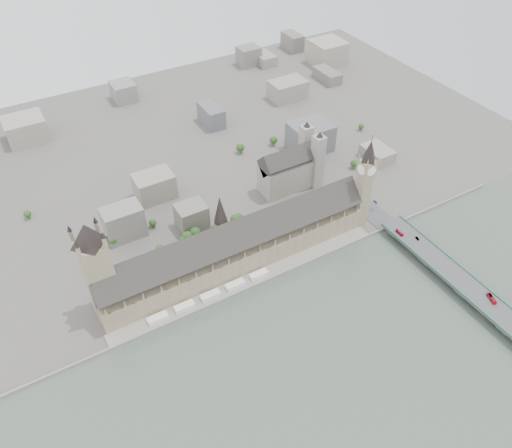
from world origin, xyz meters
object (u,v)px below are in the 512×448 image
palace_of_westminster (235,246)px  elizabeth_tower (365,178)px  red_bus_south (492,298)px  car_approach (376,202)px  red_bus_north (399,233)px  westminster_abbey (291,168)px  westminster_bridge (442,268)px  car_silver (417,238)px  victoria_tower (96,266)px

palace_of_westminster → elizabeth_tower: 142.94m
red_bus_south → car_approach: bearing=109.1°
palace_of_westminster → red_bus_north: palace_of_westminster is taller
westminster_abbey → elizabeth_tower: bearing=-72.7°
elizabeth_tower → westminster_bridge: size_ratio=0.33×
palace_of_westminster → red_bus_south: 229.59m
westminster_bridge → red_bus_north: (-6.96, 52.87, 6.46)m
car_silver → palace_of_westminster: bearing=171.8°
red_bus_north → car_silver: red_bus_north is taller
elizabeth_tower → red_bus_north: 65.35m
elizabeth_tower → westminster_abbey: elizabeth_tower is taller
red_bus_south → car_approach: 152.77m
red_bus_south → westminster_abbey: bearing=122.5°
westminster_bridge → red_bus_south: red_bus_south is taller
westminster_bridge → westminster_abbey: bearing=105.6°
westminster_abbey → car_silver: westminster_abbey is taller
elizabeth_tower → red_bus_south: bearing=-79.0°
victoria_tower → westminster_abbey: size_ratio=1.47×
westminster_abbey → red_bus_north: westminster_abbey is taller
westminster_abbey → car_approach: size_ratio=12.06×
victoria_tower → car_silver: (287.01, -75.39, -44.14)m
victoria_tower → red_bus_north: 286.94m
car_approach → westminster_abbey: bearing=125.1°
elizabeth_tower → westminster_abbey: bearing=107.3°
victoria_tower → westminster_bridge: (284.00, -113.50, -50.08)m
palace_of_westminster → westminster_abbey: (110.92, 75.30, 2.38)m
red_bus_south → car_approach: red_bus_south is taller
westminster_bridge → westminster_abbey: size_ratio=4.78×
palace_of_westminster → elizabeth_tower: elizabeth_tower is taller
palace_of_westminster → car_silver: size_ratio=53.72×
palace_of_westminster → westminster_bridge: 195.05m
car_silver → victoria_tower: bearing=179.8°
westminster_bridge → car_silver: car_silver is taller
car_approach → red_bus_south: bearing=-89.5°
palace_of_westminster → car_approach: (166.40, -5.05, -11.64)m
victoria_tower → red_bus_south: (288.40, -164.11, -43.29)m
westminster_bridge → victoria_tower: bearing=158.2°
westminster_bridge → red_bus_north: size_ratio=33.95×
elizabeth_tower → victoria_tower: bearing=176.0°
victoria_tower → car_approach: 291.98m
elizabeth_tower → red_bus_south: elizabeth_tower is taller
westminster_bridge → car_approach: car_approach is taller
red_bus_north → car_silver: 17.82m
victoria_tower → westminster_bridge: size_ratio=0.31×
westminster_bridge → red_bus_south: size_ratio=27.21×
car_silver → car_approach: car_approach is taller
car_silver → car_approach: 64.06m
westminster_abbey → red_bus_north: 137.60m
red_bus_south → car_approach: size_ratio=2.12×
victoria_tower → car_silver: victoria_tower is taller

